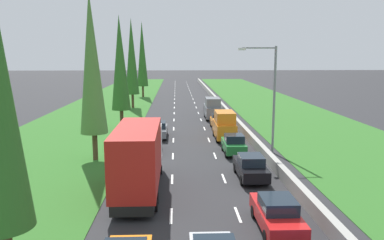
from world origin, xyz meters
name	(u,v)px	position (x,y,z in m)	size (l,w,h in m)	color
ground_plane	(185,105)	(0.00, 60.00, 0.00)	(300.00, 300.00, 0.00)	#28282B
grass_verge_left	(109,105)	(-12.65, 60.00, 0.02)	(14.00, 140.00, 0.04)	#2D6623
grass_verge_right	(270,105)	(14.35, 60.00, 0.02)	(14.00, 140.00, 0.04)	#2D6623
median_barrier	(219,102)	(5.70, 60.00, 0.42)	(0.44, 120.00, 0.85)	#9E9B93
lane_markings	(185,105)	(0.00, 60.00, 0.01)	(3.64, 116.00, 0.01)	white
red_sedan_right_lane	(277,214)	(3.31, 13.17, 0.81)	(1.82, 4.50, 1.64)	red
black_sedan_right_lane	(251,167)	(3.55, 20.96, 0.81)	(1.82, 4.50, 1.64)	black
green_hatchback_right_lane	(234,144)	(3.38, 27.49, 0.84)	(1.74, 3.90, 1.72)	#237A33
orange_van_right_lane	(224,125)	(3.30, 33.32, 1.40)	(1.96, 4.90, 2.82)	orange
red_box_truck_left_lane	(139,157)	(-3.70, 18.67, 2.18)	(2.46, 9.40, 4.18)	black
grey_hatchback_left_lane	(150,143)	(-3.71, 28.33, 0.84)	(1.74, 3.90, 1.72)	slate
orange_hatchback_right_lane	(219,121)	(3.38, 39.04, 0.84)	(1.74, 3.90, 1.72)	orange
grey_van_right_lane	(212,108)	(3.28, 45.55, 1.40)	(1.96, 4.90, 2.82)	slate
grey_sedan_left_lane	(158,130)	(-3.30, 34.35, 0.81)	(1.82, 4.50, 1.64)	slate
grey_hatchback_right_lane	(210,106)	(3.56, 52.04, 0.84)	(1.74, 3.90, 1.72)	slate
poplar_tree_second	(92,64)	(-7.91, 26.12, 7.60)	(2.13, 2.13, 13.09)	#4C3823
poplar_tree_third	(120,63)	(-7.62, 39.30, 7.37)	(2.12, 2.12, 12.63)	#4C3823
poplar_tree_fourth	(132,57)	(-8.33, 57.01, 8.02)	(2.15, 2.15, 13.94)	#4C3823
poplar_tree_fifth	(142,54)	(-8.06, 72.96, 8.44)	(2.17, 2.17, 14.77)	#4C3823
street_light_mast	(270,92)	(6.43, 27.83, 5.23)	(3.20, 0.28, 9.00)	gray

